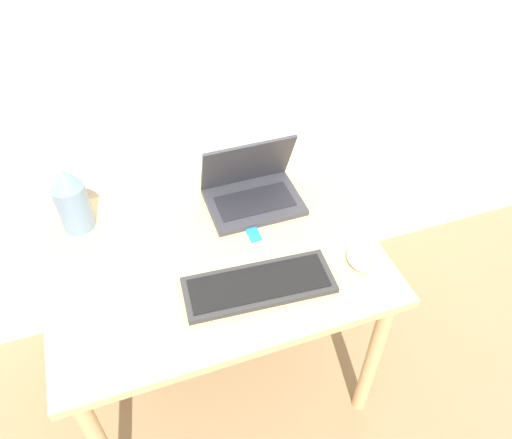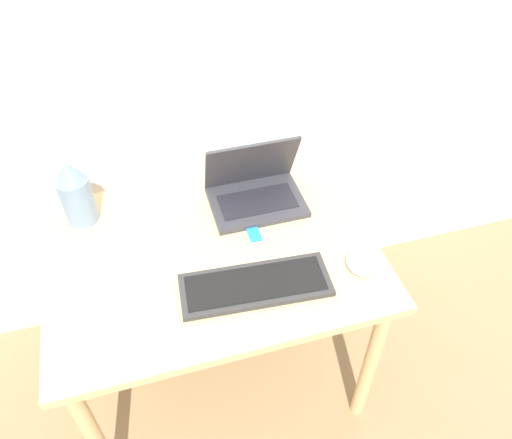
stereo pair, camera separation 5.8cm
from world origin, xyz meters
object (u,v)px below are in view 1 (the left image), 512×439
Objects in this scene: mouse at (358,260)px; mp3_player at (254,234)px; laptop at (251,188)px; vase at (71,199)px; keyboard at (259,285)px.

mp3_player is at bearing 140.43° from mouse.
laptop is 1.32× the size of vase.
mouse reaches higher than mp3_player.
laptop is at bearing 73.53° from mp3_player.
mp3_player is at bearing 74.89° from keyboard.
mouse reaches higher than keyboard.
mouse is at bearing -2.45° from keyboard.
laptop is 0.38m from keyboard.
keyboard is 0.21m from mp3_player.
vase is (-0.78, 0.45, 0.10)m from mouse.
mouse is 0.40× the size of vase.
mouse is (0.32, -0.01, 0.00)m from keyboard.
vase reaches higher than keyboard.
vase is (-0.57, 0.07, 0.07)m from laptop.
keyboard is at bearing -105.73° from laptop.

